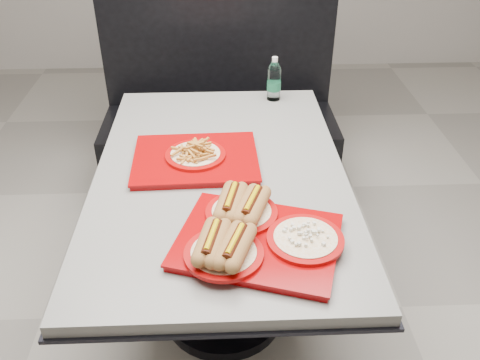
{
  "coord_description": "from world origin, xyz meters",
  "views": [
    {
      "loc": [
        0.01,
        -1.55,
        1.74
      ],
      "look_at": [
        0.06,
        -0.19,
        0.83
      ],
      "focal_mm": 38.0,
      "sensor_mm": 36.0,
      "label": 1
    }
  ],
  "objects_px": {
    "diner_table": "(221,207)",
    "booth_bench": "(220,120)",
    "water_bottle": "(274,81)",
    "tray_far": "(196,156)",
    "tray_near": "(252,233)"
  },
  "relations": [
    {
      "from": "diner_table",
      "to": "booth_bench",
      "type": "height_order",
      "value": "booth_bench"
    },
    {
      "from": "booth_bench",
      "to": "tray_near",
      "type": "xyz_separation_m",
      "value": [
        0.09,
        -1.5,
        0.39
      ]
    },
    {
      "from": "tray_far",
      "to": "diner_table",
      "type": "bearing_deg",
      "value": -33.13
    },
    {
      "from": "tray_far",
      "to": "water_bottle",
      "type": "height_order",
      "value": "water_bottle"
    },
    {
      "from": "diner_table",
      "to": "booth_bench",
      "type": "distance_m",
      "value": 1.11
    },
    {
      "from": "diner_table",
      "to": "tray_far",
      "type": "xyz_separation_m",
      "value": [
        -0.09,
        0.06,
        0.19
      ]
    },
    {
      "from": "diner_table",
      "to": "water_bottle",
      "type": "distance_m",
      "value": 0.7
    },
    {
      "from": "tray_near",
      "to": "tray_far",
      "type": "relative_size",
      "value": 1.18
    },
    {
      "from": "booth_bench",
      "to": "tray_far",
      "type": "height_order",
      "value": "booth_bench"
    },
    {
      "from": "diner_table",
      "to": "booth_bench",
      "type": "xyz_separation_m",
      "value": [
        0.0,
        1.09,
        -0.18
      ]
    },
    {
      "from": "tray_near",
      "to": "tray_far",
      "type": "distance_m",
      "value": 0.5
    },
    {
      "from": "diner_table",
      "to": "tray_far",
      "type": "relative_size",
      "value": 3.04
    },
    {
      "from": "booth_bench",
      "to": "water_bottle",
      "type": "distance_m",
      "value": 0.7
    },
    {
      "from": "diner_table",
      "to": "tray_near",
      "type": "relative_size",
      "value": 2.59
    },
    {
      "from": "booth_bench",
      "to": "water_bottle",
      "type": "xyz_separation_m",
      "value": [
        0.25,
        -0.49,
        0.44
      ]
    }
  ]
}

